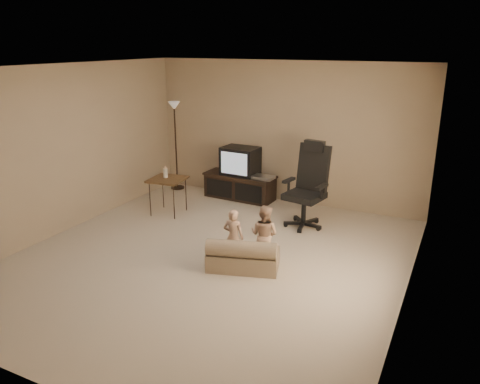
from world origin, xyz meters
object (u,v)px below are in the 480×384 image
(tv_stand, at_px, (240,177))
(floor_lamp, at_px, (175,126))
(child_sofa, at_px, (243,256))
(toddler_right, at_px, (264,235))
(office_chair, at_px, (307,196))
(side_table, at_px, (167,180))
(toddler_left, at_px, (233,237))

(tv_stand, distance_m, floor_lamp, 1.64)
(floor_lamp, bearing_deg, child_sofa, -43.61)
(floor_lamp, xyz_separation_m, toddler_right, (2.87, -2.28, -0.85))
(office_chair, height_order, side_table, office_chair)
(tv_stand, xyz_separation_m, toddler_left, (1.12, -2.48, -0.02))
(side_table, relative_size, child_sofa, 0.83)
(tv_stand, relative_size, side_table, 1.65)
(tv_stand, distance_m, child_sofa, 2.88)
(tv_stand, xyz_separation_m, side_table, (-0.74, -1.25, 0.19))
(office_chair, height_order, toddler_right, office_chair)
(floor_lamp, height_order, toddler_left, floor_lamp)
(floor_lamp, relative_size, toddler_left, 2.24)
(office_chair, distance_m, toddler_right, 1.53)
(office_chair, bearing_deg, side_table, -157.04)
(child_sofa, distance_m, toddler_left, 0.28)
(side_table, relative_size, toddler_left, 1.09)
(tv_stand, height_order, office_chair, office_chair)
(floor_lamp, distance_m, child_sofa, 3.87)
(floor_lamp, height_order, child_sofa, floor_lamp)
(tv_stand, distance_m, side_table, 1.47)
(floor_lamp, relative_size, toddler_right, 2.13)
(child_sofa, bearing_deg, side_table, 130.78)
(office_chair, height_order, floor_lamp, floor_lamp)
(tv_stand, xyz_separation_m, toddler_right, (1.47, -2.27, -0.00))
(toddler_left, bearing_deg, toddler_right, -153.65)
(floor_lamp, distance_m, toddler_left, 3.65)
(side_table, bearing_deg, office_chair, 12.49)
(floor_lamp, bearing_deg, tv_stand, -0.26)
(office_chair, relative_size, child_sofa, 1.34)
(office_chair, bearing_deg, toddler_left, -92.88)
(office_chair, xyz_separation_m, child_sofa, (-0.24, -1.81, -0.31))
(tv_stand, bearing_deg, toddler_right, -54.10)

